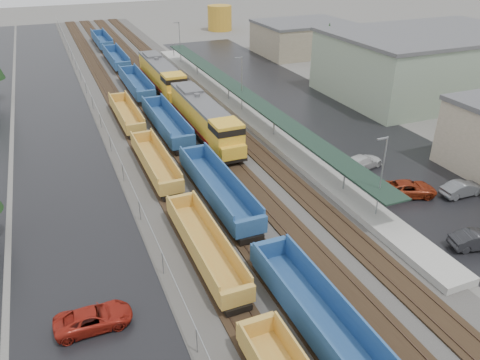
% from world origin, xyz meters
% --- Properties ---
extents(ballast_strip, '(20.00, 160.00, 0.08)m').
position_xyz_m(ballast_strip, '(0.00, 60.00, 0.04)').
color(ballast_strip, '#302D2B').
rests_on(ballast_strip, ground).
extents(trackbed, '(14.60, 160.00, 0.22)m').
position_xyz_m(trackbed, '(-0.00, 60.00, 0.16)').
color(trackbed, black).
rests_on(trackbed, ground).
extents(west_parking_lot, '(10.00, 160.00, 0.02)m').
position_xyz_m(west_parking_lot, '(-15.00, 60.00, 0.01)').
color(west_parking_lot, black).
rests_on(west_parking_lot, ground).
extents(east_commuter_lot, '(16.00, 100.00, 0.02)m').
position_xyz_m(east_commuter_lot, '(19.00, 50.00, 0.01)').
color(east_commuter_lot, black).
rests_on(east_commuter_lot, ground).
extents(station_platform, '(3.00, 80.00, 8.00)m').
position_xyz_m(station_platform, '(9.50, 50.01, 0.73)').
color(station_platform, '#9E9B93').
rests_on(station_platform, ground).
extents(chainlink_fence, '(0.08, 160.04, 2.02)m').
position_xyz_m(chainlink_fence, '(-9.50, 58.44, 1.61)').
color(chainlink_fence, gray).
rests_on(chainlink_fence, ground).
extents(industrial_buildings, '(32.52, 75.30, 9.50)m').
position_xyz_m(industrial_buildings, '(37.76, 45.85, 4.25)').
color(industrial_buildings, gray).
rests_on(industrial_buildings, ground).
extents(tree_east, '(4.40, 4.40, 10.00)m').
position_xyz_m(tree_east, '(28.00, 58.00, 6.47)').
color(tree_east, '#332316').
rests_on(tree_east, ground).
extents(locomotive_lead, '(3.13, 20.61, 4.66)m').
position_xyz_m(locomotive_lead, '(2.00, 43.86, 2.48)').
color(locomotive_lead, black).
rests_on(locomotive_lead, ground).
extents(locomotive_trail, '(3.13, 20.61, 4.66)m').
position_xyz_m(locomotive_trail, '(2.00, 64.86, 2.48)').
color(locomotive_trail, black).
rests_on(locomotive_trail, ground).
extents(well_string_yellow, '(2.46, 78.31, 2.18)m').
position_xyz_m(well_string_yellow, '(-6.00, 20.74, 1.11)').
color(well_string_yellow, gold).
rests_on(well_string_yellow, ground).
extents(well_string_blue, '(2.84, 127.94, 2.52)m').
position_xyz_m(well_string_blue, '(-2.00, 47.37, 1.24)').
color(well_string_blue, navy).
rests_on(well_string_blue, ground).
extents(storage_tank, '(6.20, 6.20, 6.20)m').
position_xyz_m(storage_tank, '(29.40, 111.74, 3.10)').
color(storage_tank, gold).
rests_on(storage_tank, ground).
extents(parked_car_west_c, '(2.30, 4.89, 1.35)m').
position_xyz_m(parked_car_west_c, '(-14.92, 16.63, 0.68)').
color(parked_car_west_c, maroon).
rests_on(parked_car_west_c, ground).
extents(parked_car_east_a, '(2.58, 4.73, 1.48)m').
position_xyz_m(parked_car_east_a, '(14.55, 13.57, 0.74)').
color(parked_car_east_a, black).
rests_on(parked_car_east_a, ground).
extents(parked_car_east_b, '(4.12, 5.87, 1.49)m').
position_xyz_m(parked_car_east_b, '(15.19, 22.46, 0.74)').
color(parked_car_east_b, maroon).
rests_on(parked_car_east_b, ground).
extents(parked_car_east_c, '(3.19, 5.47, 1.49)m').
position_xyz_m(parked_car_east_c, '(14.64, 29.12, 0.74)').
color(parked_car_east_c, silver).
rests_on(parked_car_east_c, ground).
extents(parked_car_east_e, '(1.61, 4.43, 1.45)m').
position_xyz_m(parked_car_east_e, '(20.01, 20.49, 0.72)').
color(parked_car_east_e, '#57595C').
rests_on(parked_car_east_e, ground).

